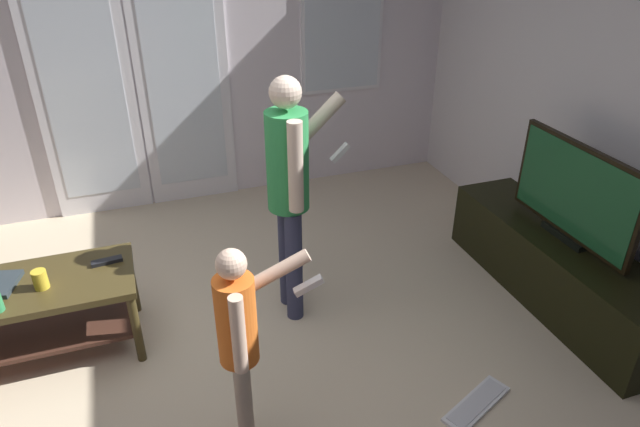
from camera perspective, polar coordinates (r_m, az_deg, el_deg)
ground_plane at (r=3.17m, az=-12.86°, el=-18.32°), size 5.49×4.88×0.02m
wall_back_with_doors at (r=4.69m, az=-18.31°, el=16.00°), size 5.49×0.09×2.76m
coffee_table at (r=3.50m, az=-26.89°, el=-8.17°), size 1.07×0.54×0.48m
tv_stand at (r=3.93m, az=22.93°, el=-5.17°), size 0.46×1.72×0.45m
flat_screen_tv at (r=3.68m, az=24.46°, el=1.87°), size 0.08×0.97×0.62m
person_adult at (r=3.19m, az=-3.07°, el=3.33°), size 0.56×0.41×1.51m
person_child at (r=2.48m, az=-8.08°, el=-12.20°), size 0.50×0.30×1.10m
loose_keyboard at (r=3.17m, az=15.63°, el=-18.15°), size 0.46×0.30×0.02m
cup_near_edge at (r=3.34m, az=-26.56°, el=-6.02°), size 0.08×0.08×0.11m
tv_remote_black at (r=3.43m, az=-20.85°, el=-4.55°), size 0.17×0.07×0.02m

